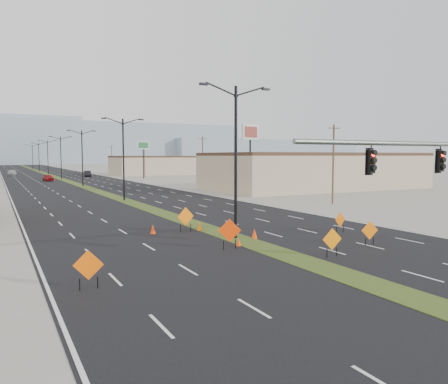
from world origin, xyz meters
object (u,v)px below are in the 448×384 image
streetlight_4 (48,156)px  car_far (12,173)px  car_left (48,178)px  streetlight_6 (33,156)px  construction_sign_4 (340,220)px  car_mid (88,174)px  construction_sign_2 (186,217)px  cone_3 (153,229)px  construction_sign_5 (370,231)px  construction_sign_1 (230,231)px  cone_2 (254,234)px  pole_sign_east_near (250,137)px  streetlight_3 (61,156)px  streetlight_0 (236,157)px  cone_0 (200,226)px  streetlight_2 (82,156)px  streetlight_5 (39,156)px  pole_sign_east_far (143,148)px  cone_1 (239,242)px  streetlight_1 (123,156)px  construction_sign_3 (332,240)px  construction_sign_0 (88,266)px

streetlight_4 → car_far: bearing=-166.0°
streetlight_4 → car_left: size_ratio=2.39×
streetlight_6 → construction_sign_4: streetlight_6 is taller
car_mid → construction_sign_2: bearing=-89.3°
cone_3 → construction_sign_5: bearing=-43.7°
car_far → construction_sign_1: 112.69m
streetlight_6 → cone_2: (1.02, -168.73, -5.07)m
pole_sign_east_near → construction_sign_5: bearing=-126.2°
streetlight_3 → construction_sign_2: (-2.00, -80.22, -4.35)m
construction_sign_5 → streetlight_0: bearing=148.7°
construction_sign_1 → pole_sign_east_near: size_ratio=0.18×
construction_sign_1 → cone_0: size_ratio=2.73×
streetlight_2 → streetlight_5: size_ratio=1.00×
streetlight_6 → car_mid: bearing=-84.0°
construction_sign_5 → pole_sign_east_far: size_ratio=0.17×
streetlight_3 → streetlight_6: size_ratio=1.00×
cone_2 → car_far: bearing=95.5°
streetlight_4 → cone_0: bearing=-90.5°
streetlight_0 → pole_sign_east_far: streetlight_0 is taller
construction_sign_5 → cone_0: bearing=138.1°
streetlight_6 → cone_2: 168.81m
streetlight_0 → construction_sign_1: 5.56m
streetlight_2 → streetlight_6: 112.00m
car_mid → construction_sign_1: bearing=-88.9°
streetlight_2 → construction_sign_2: streetlight_2 is taller
streetlight_3 → cone_1: bearing=-90.7°
streetlight_0 → cone_3: size_ratio=15.28×
streetlight_2 → pole_sign_east_near: (18.01, -28.15, 2.68)m
cone_3 → construction_sign_2: bearing=-10.0°
streetlight_2 → construction_sign_5: streetlight_2 is taller
streetlight_6 → car_far: (-9.67, -58.42, -4.63)m
streetlight_3 → construction_sign_5: bearing=-86.1°
streetlight_1 → construction_sign_3: (2.00, -35.13, -4.49)m
streetlight_5 → cone_2: bearing=-89.6°
pole_sign_east_far → construction_sign_4: bearing=-87.0°
streetlight_2 → cone_0: size_ratio=15.06×
construction_sign_0 → construction_sign_1: (8.80, 4.07, 0.10)m
construction_sign_4 → cone_0: 10.19m
construction_sign_4 → streetlight_1: bearing=93.8°
cone_3 → car_far: bearing=92.9°
car_far → pole_sign_east_near: 86.60m
car_left → cone_1: size_ratio=7.87×
cone_2 → pole_sign_east_far: (17.13, 78.80, 7.01)m
streetlight_2 → cone_2: (1.02, -56.73, -5.07)m
streetlight_0 → construction_sign_0: 13.57m
construction_sign_1 → cone_3: construction_sign_1 is taller
construction_sign_1 → construction_sign_3: bearing=-24.5°
construction_sign_3 → streetlight_0: bearing=112.9°
car_left → car_mid: car_mid is taller
streetlight_4 → cone_3: streetlight_4 is taller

